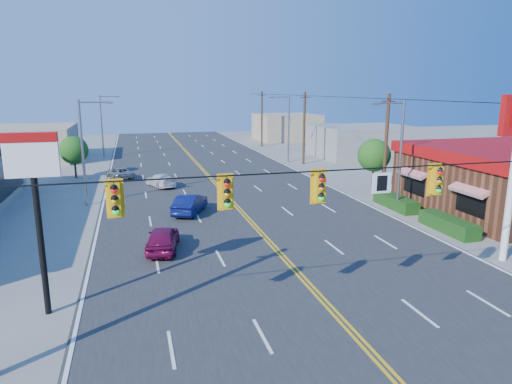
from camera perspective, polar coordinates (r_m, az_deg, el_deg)
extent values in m
plane|color=gray|center=(18.33, 11.02, -16.03)|extent=(160.00, 160.00, 0.00)
cube|color=#2D2D30|center=(36.16, -3.03, -1.21)|extent=(20.00, 120.00, 0.06)
cylinder|color=black|center=(16.33, 11.91, 2.77)|extent=(24.00, 0.05, 0.05)
cube|color=white|center=(17.01, 15.43, 1.09)|extent=(0.75, 0.04, 0.75)
cube|color=#D89E0C|center=(14.69, -17.23, -0.93)|extent=(0.55, 0.34, 1.25)
cube|color=#D89E0C|center=(14.96, -3.74, -0.13)|extent=(0.55, 0.34, 1.25)
cube|color=#D89E0C|center=(15.94, 7.97, 0.57)|extent=(0.55, 0.34, 1.25)
cube|color=#D89E0C|center=(18.28, 21.64, 1.36)|extent=(0.55, 0.34, 1.25)
cube|color=#194214|center=(33.43, 19.76, -2.38)|extent=(1.20, 9.00, 0.90)
cylinder|color=white|center=(26.48, 29.21, -0.33)|extent=(0.36, 0.36, 7.00)
cylinder|color=black|center=(19.52, -25.30, -5.66)|extent=(0.24, 0.24, 6.00)
cube|color=white|center=(18.82, -26.22, 3.64)|extent=(1.90, 0.30, 1.30)
cylinder|color=gray|center=(34.09, 17.61, 4.15)|extent=(0.20, 0.20, 8.00)
cylinder|color=gray|center=(33.18, 16.43, 10.61)|extent=(2.20, 0.12, 0.12)
cube|color=gray|center=(32.62, 14.75, 10.59)|extent=(0.50, 0.25, 0.15)
cylinder|color=gray|center=(55.64, 4.11, 7.84)|extent=(0.20, 0.20, 8.00)
cylinder|color=gray|center=(55.09, 3.08, 11.76)|extent=(2.20, 0.12, 0.12)
cube|color=gray|center=(54.76, 1.96, 11.72)|extent=(0.50, 0.25, 0.15)
cylinder|color=gray|center=(36.78, -20.84, 4.51)|extent=(0.20, 0.20, 8.00)
cylinder|color=gray|center=(36.40, -19.57, 10.55)|extent=(2.20, 0.12, 0.12)
cube|color=gray|center=(36.34, -17.81, 10.59)|extent=(0.50, 0.25, 0.15)
cylinder|color=gray|center=(62.58, -18.72, 7.75)|extent=(0.20, 0.20, 8.00)
cylinder|color=gray|center=(62.35, -17.95, 11.29)|extent=(2.20, 0.12, 0.12)
cube|color=gray|center=(62.32, -16.92, 11.31)|extent=(0.50, 0.25, 0.15)
cylinder|color=#47301E|center=(38.05, 15.91, 5.41)|extent=(0.28, 0.28, 8.40)
cylinder|color=#47301E|center=(54.17, 6.03, 7.88)|extent=(0.28, 0.28, 8.40)
cylinder|color=#47301E|center=(71.20, 0.73, 9.11)|extent=(0.28, 0.28, 8.40)
cylinder|color=#47301E|center=(42.59, 14.40, 1.94)|extent=(0.20, 0.20, 2.10)
sphere|color=#235B19|center=(42.29, 14.54, 4.46)|extent=(2.94, 2.94, 2.94)
cylinder|color=#47301E|center=(49.24, -21.65, 2.81)|extent=(0.20, 0.20, 2.00)
sphere|color=#235B19|center=(48.98, -21.82, 4.88)|extent=(2.80, 2.80, 2.80)
cube|color=gray|center=(62.11, 13.14, 6.20)|extent=(12.00, 10.00, 4.00)
cube|color=tan|center=(63.91, -26.70, 5.44)|extent=(11.00, 12.00, 4.20)
cube|color=tan|center=(81.00, 3.82, 8.11)|extent=(10.00, 10.00, 4.40)
imported|color=maroon|center=(25.69, -11.58, -5.82)|extent=(2.30, 4.23, 1.36)
imported|color=#0D144D|center=(32.88, -8.25, -1.55)|extent=(3.10, 4.47, 1.40)
imported|color=silver|center=(42.35, -11.84, 1.38)|extent=(2.91, 4.37, 1.18)
imported|color=#9C9DA1|center=(47.27, -16.70, 2.25)|extent=(3.01, 4.42, 1.12)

